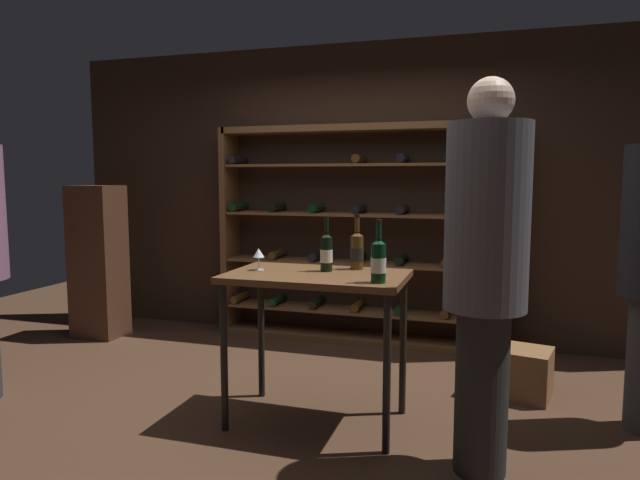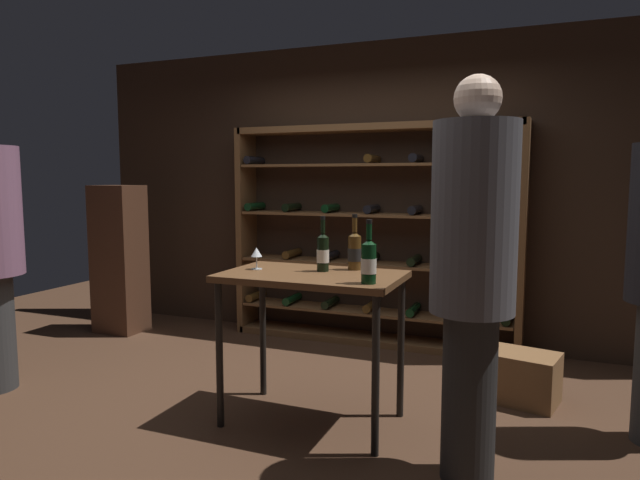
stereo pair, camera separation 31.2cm
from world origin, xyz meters
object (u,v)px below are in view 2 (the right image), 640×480
Objects in this scene: wine_bottle_gold_foil at (355,250)px; wine_bottle_black_capsule at (369,261)px; tasting_table at (312,291)px; wine_bottle_green_slim at (323,252)px; wine_glass_stemmed_center at (257,254)px; person_guest_plum_blouse at (473,261)px; wine_rack at (372,237)px; wine_crate at (520,377)px; display_cabinet at (119,259)px.

wine_bottle_black_capsule is at bearing -62.00° from wine_bottle_gold_foil.
wine_bottle_green_slim reaches higher than tasting_table.
wine_bottle_gold_foil is at bearing 118.00° from wine_bottle_black_capsule.
wine_bottle_black_capsule is (0.42, -0.20, 0.24)m from tasting_table.
wine_glass_stemmed_center is at bearing 179.67° from tasting_table.
person_guest_plum_blouse is at bearing -34.67° from wine_bottle_gold_foil.
wine_rack is at bearing 96.36° from wine_bottle_green_slim.
wine_glass_stemmed_center is at bearing -97.36° from wine_rack.
wine_crate is 1.40× the size of wine_bottle_green_slim.
wine_crate is 1.56m from wine_bottle_black_capsule.
wine_bottle_black_capsule is (-0.57, 0.13, -0.05)m from person_guest_plum_blouse.
wine_crate is 1.46m from wine_bottle_gold_foil.
display_cabinet is at bearing 154.55° from wine_bottle_black_capsule.
wine_rack is 5.52× the size of wine_crate.
wine_rack reaches higher than wine_crate.
person_guest_plum_blouse reaches higher than display_cabinet.
display_cabinet is (-2.58, 1.23, -0.10)m from tasting_table.
display_cabinet is 4.11× the size of wine_bottle_black_capsule.
wine_glass_stemmed_center reaches higher than wine_crate.
wine_crate is at bearing 31.21° from wine_bottle_gold_foil.
display_cabinet is at bearing 173.84° from wine_crate.
tasting_table is 1.08m from person_guest_plum_blouse.
display_cabinet is at bearing 160.06° from wine_bottle_gold_foil.
wine_bottle_green_slim is at bearing -23.56° from display_cabinet.
tasting_table is 1.59m from wine_crate.
wine_bottle_gold_foil reaches higher than wine_bottle_green_slim.
person_guest_plum_blouse reaches higher than wine_crate.
wine_bottle_green_slim is (-1.15, -0.73, 0.89)m from wine_crate.
person_guest_plum_blouse is (1.14, -2.10, 0.13)m from wine_rack.
wine_rack is at bearing -137.31° from person_guest_plum_blouse.
wine_bottle_gold_foil reaches higher than wine_crate.
wine_glass_stemmed_center reaches higher than tasting_table.
wine_bottle_green_slim is (-0.16, -0.13, -0.00)m from wine_bottle_gold_foil.
person_guest_plum_blouse is 4.17× the size of wine_crate.
person_guest_plum_blouse is 5.83× the size of wine_bottle_green_slim.
wine_rack reaches higher than display_cabinet.
wine_rack is 7.53× the size of wine_bottle_gold_foil.
tasting_table is 3.15× the size of wine_bottle_green_slim.
wine_bottle_black_capsule is 0.83m from wine_glass_stemmed_center.
wine_rack is at bearing 106.21° from wine_bottle_black_capsule.
wine_rack is 7.53× the size of wine_bottle_black_capsule.
wine_bottle_green_slim is at bearing 143.28° from wine_bottle_black_capsule.
display_cabinet reaches higher than wine_bottle_black_capsule.
wine_bottle_gold_foil is (2.77, -1.01, 0.34)m from display_cabinet.
display_cabinet reaches higher than wine_bottle_gold_foil.
wine_bottle_black_capsule is 2.53× the size of wine_glass_stemmed_center.
wine_rack is at bearing 12.67° from display_cabinet.
wine_rack is 19.07× the size of wine_glass_stemmed_center.
wine_glass_stemmed_center is (-0.38, 0.00, 0.21)m from tasting_table.
wine_bottle_black_capsule is at bearing -13.91° from wine_glass_stemmed_center.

